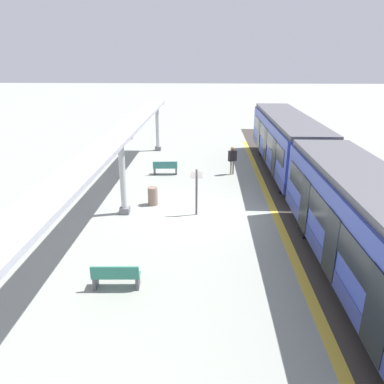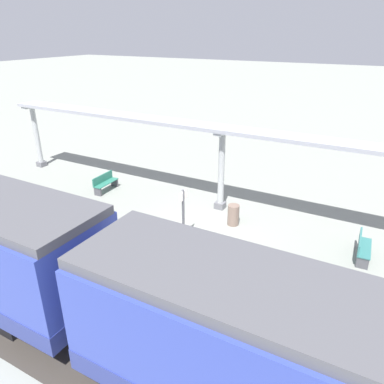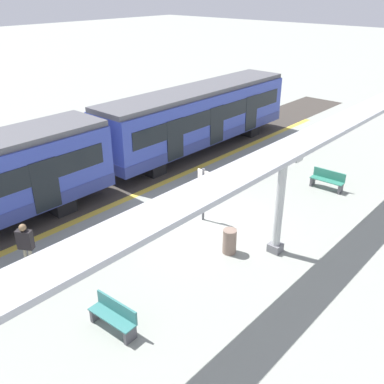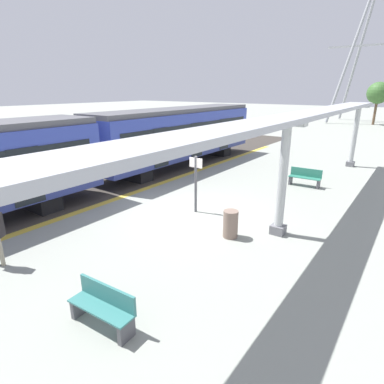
% 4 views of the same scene
% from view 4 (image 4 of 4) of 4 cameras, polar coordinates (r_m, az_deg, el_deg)
% --- Properties ---
extents(ground_plane, '(176.00, 176.00, 0.00)m').
position_cam_4_polar(ground_plane, '(12.31, 0.09, -3.75)').
color(ground_plane, gray).
extents(tactile_edge_strip, '(0.35, 31.41, 0.01)m').
position_cam_4_polar(tactile_edge_strip, '(14.61, -11.60, -0.54)').
color(tactile_edge_strip, gold).
rests_on(tactile_edge_strip, ground).
extents(trackbed, '(3.20, 43.41, 0.01)m').
position_cam_4_polar(trackbed, '(15.92, -15.96, 0.66)').
color(trackbed, '#38332D').
rests_on(trackbed, ground).
extents(train_far_carriage, '(2.65, 12.83, 3.48)m').
position_cam_4_polar(train_far_carriage, '(19.79, -2.28, 10.08)').
color(train_far_carriage, '#3243A4').
rests_on(train_far_carriage, ground).
extents(canopy_pillar_second, '(1.10, 0.44, 3.65)m').
position_cam_4_polar(canopy_pillar_second, '(10.35, 15.95, 2.11)').
color(canopy_pillar_second, slate).
rests_on(canopy_pillar_second, ground).
extents(canopy_pillar_third, '(1.10, 0.44, 3.65)m').
position_cam_4_polar(canopy_pillar_third, '(21.72, 27.17, 8.91)').
color(canopy_pillar_third, slate).
rests_on(canopy_pillar_third, ground).
extents(canopy_beam, '(1.20, 25.12, 0.16)m').
position_cam_4_polar(canopy_beam, '(9.75, 16.30, 12.40)').
color(canopy_beam, '#A8AAB2').
rests_on(canopy_beam, canopy_pillar_nearest).
extents(bench_near_end, '(1.52, 0.50, 0.86)m').
position_cam_4_polar(bench_near_end, '(16.54, 19.66, 2.53)').
color(bench_near_end, '#2E7863').
rests_on(bench_near_end, ground).
extents(bench_mid_platform, '(1.52, 0.53, 0.86)m').
position_cam_4_polar(bench_mid_platform, '(6.96, -15.61, -19.11)').
color(bench_mid_platform, '#327370').
rests_on(bench_mid_platform, ground).
extents(trash_bin, '(0.48, 0.48, 0.90)m').
position_cam_4_polar(trash_bin, '(10.28, 6.93, -5.73)').
color(trash_bin, '#7B6557').
rests_on(trash_bin, ground).
extents(platform_info_sign, '(0.56, 0.10, 2.20)m').
position_cam_4_polar(platform_info_sign, '(12.00, 0.68, 2.37)').
color(platform_info_sign, '#4C4C51').
rests_on(platform_info_sign, ground).
extents(electricity_pylon, '(11.86, 8.44, 22.28)m').
position_cam_4_polar(electricity_pylon, '(52.05, 30.35, 23.26)').
color(electricity_pylon, '#93969B').
rests_on(electricity_pylon, ground).
extents(tree_right_background, '(2.77, 2.77, 5.44)m').
position_cam_4_polar(tree_right_background, '(49.35, 30.46, 15.05)').
color(tree_right_background, brown).
rests_on(tree_right_background, ground).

